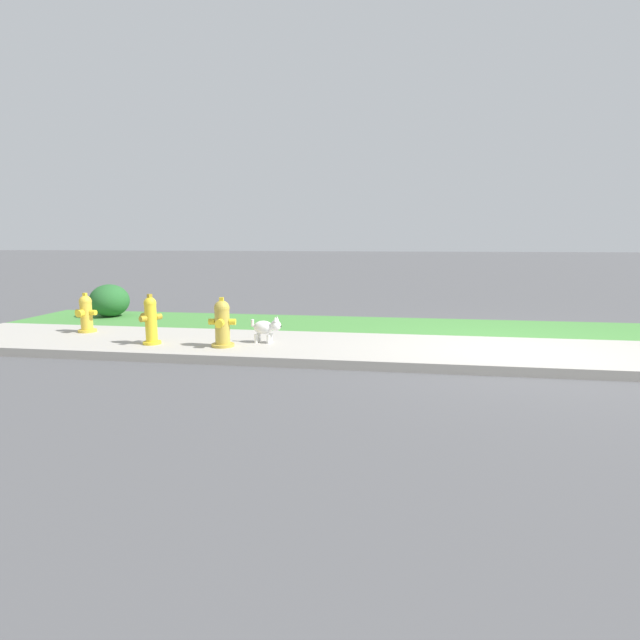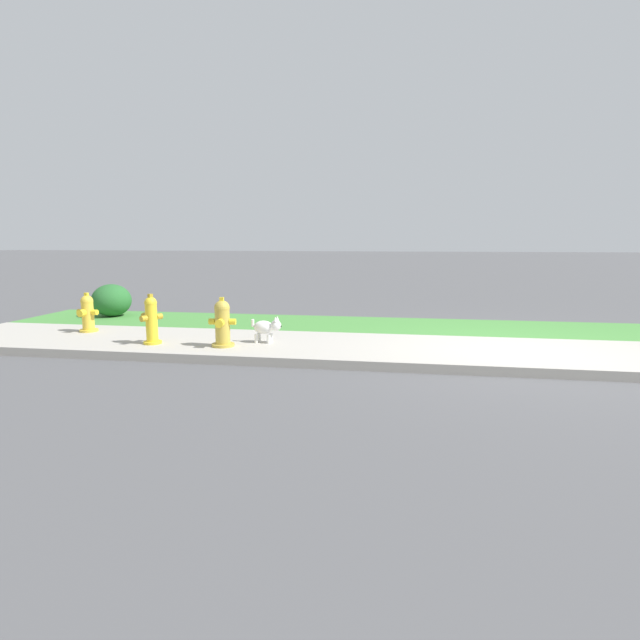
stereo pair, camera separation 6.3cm
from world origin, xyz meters
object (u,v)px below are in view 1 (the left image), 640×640
fire_hydrant_by_grass_verge (86,314)px  shrub_bush_far_verge (110,301)px  small_white_dog (266,328)px  fire_hydrant_mid_block (151,320)px  fire_hydrant_far_end (222,323)px

fire_hydrant_by_grass_verge → shrub_bush_far_verge: (-0.61, 1.70, 0.01)m
small_white_dog → shrub_bush_far_verge: bearing=155.7°
fire_hydrant_mid_block → small_white_dog: bearing=-51.4°
fire_hydrant_mid_block → shrub_bush_far_verge: fire_hydrant_mid_block is taller
fire_hydrant_mid_block → fire_hydrant_by_grass_verge: bearing=91.0°
fire_hydrant_by_grass_verge → fire_hydrant_mid_block: 1.73m
fire_hydrant_by_grass_verge → small_white_dog: fire_hydrant_by_grass_verge is taller
fire_hydrant_far_end → shrub_bush_far_verge: bearing=-42.8°
fire_hydrant_far_end → shrub_bush_far_verge: 4.10m
fire_hydrant_by_grass_verge → fire_hydrant_far_end: (2.67, -0.76, 0.03)m
fire_hydrant_far_end → small_white_dog: (0.56, 0.36, -0.11)m
fire_hydrant_far_end → shrub_bush_far_verge: size_ratio=0.94×
shrub_bush_far_verge → fire_hydrant_mid_block: bearing=-48.5°
fire_hydrant_by_grass_verge → fire_hydrant_mid_block: bearing=158.9°
fire_hydrant_mid_block → small_white_dog: 1.72m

